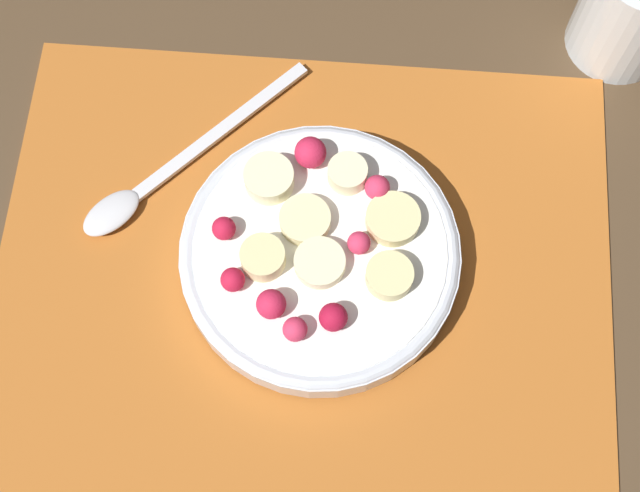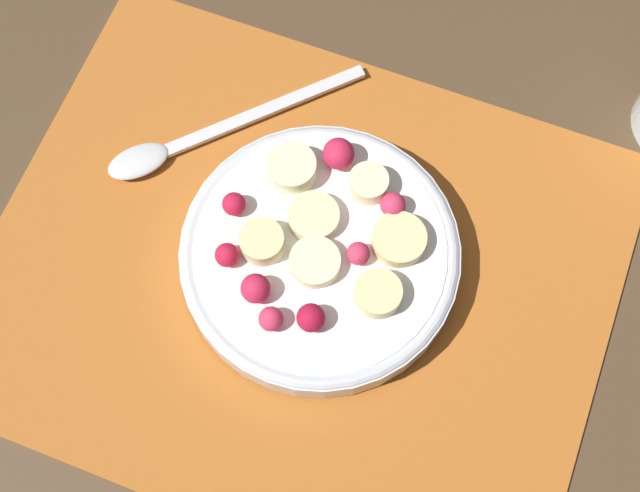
{
  "view_description": "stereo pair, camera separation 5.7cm",
  "coord_description": "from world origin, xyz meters",
  "views": [
    {
      "loc": [
        0.03,
        -0.19,
        0.57
      ],
      "look_at": [
        0.01,
        0.01,
        0.04
      ],
      "focal_mm": 50.0,
      "sensor_mm": 36.0,
      "label": 1
    },
    {
      "loc": [
        0.08,
        -0.17,
        0.57
      ],
      "look_at": [
        0.01,
        0.01,
        0.04
      ],
      "focal_mm": 50.0,
      "sensor_mm": 36.0,
      "label": 2
    }
  ],
  "objects": [
    {
      "name": "ground_plane",
      "position": [
        0.0,
        0.0,
        0.0
      ],
      "size": [
        3.0,
        3.0,
        0.0
      ],
      "primitive_type": "plane",
      "color": "#4C3823"
    },
    {
      "name": "placemat",
      "position": [
        0.0,
        0.0,
        0.0
      ],
      "size": [
        0.41,
        0.34,
        0.01
      ],
      "color": "#B26023",
      "rests_on": "ground_plane"
    },
    {
      "name": "fruit_bowl",
      "position": [
        0.01,
        0.01,
        0.02
      ],
      "size": [
        0.18,
        0.18,
        0.05
      ],
      "color": "silver",
      "rests_on": "placemat"
    },
    {
      "name": "spoon",
      "position": [
        -0.11,
        0.06,
        0.01
      ],
      "size": [
        0.15,
        0.15,
        0.01
      ],
      "rotation": [
        0.0,
        0.0,
        3.94
      ],
      "color": "silver",
      "rests_on": "placemat"
    }
  ]
}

